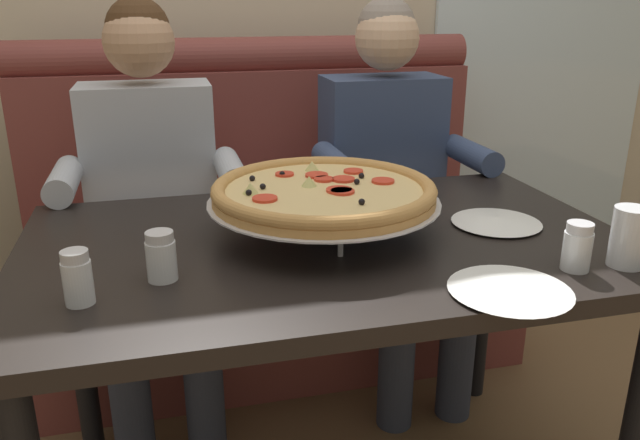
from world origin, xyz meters
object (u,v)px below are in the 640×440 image
(booth_bench, at_px, (266,243))
(shaker_pepper_flakes, at_px, (78,282))
(pizza, at_px, (323,192))
(plate_near_left, at_px, (496,220))
(dining_table, at_px, (327,274))
(diner_right, at_px, (392,174))
(diner_left, at_px, (152,191))
(plate_near_right, at_px, (510,287))
(shaker_oregano, at_px, (161,260))
(shaker_parmesan, at_px, (577,250))
(drinking_glass, at_px, (628,240))
(patio_chair, at_px, (451,133))

(booth_bench, distance_m, shaker_pepper_flakes, 1.27)
(pizza, height_order, plate_near_left, pizza)
(dining_table, distance_m, diner_right, 0.74)
(diner_left, relative_size, pizza, 2.40)
(plate_near_right, bearing_deg, dining_table, 125.87)
(diner_left, distance_m, plate_near_right, 1.17)
(shaker_oregano, height_order, shaker_parmesan, same)
(shaker_pepper_flakes, relative_size, shaker_parmesan, 1.02)
(shaker_oregano, xyz_separation_m, shaker_parmesan, (0.81, -0.16, 0.00))
(booth_bench, relative_size, dining_table, 1.27)
(plate_near_left, xyz_separation_m, drinking_glass, (0.13, -0.29, 0.05))
(diner_left, xyz_separation_m, plate_near_left, (0.81, -0.63, 0.05))
(diner_left, height_order, shaker_oregano, diner_left)
(dining_table, bearing_deg, plate_near_left, -1.34)
(diner_left, height_order, shaker_pepper_flakes, diner_left)
(pizza, distance_m, drinking_glass, 0.65)
(booth_bench, xyz_separation_m, diner_left, (-0.39, -0.27, 0.31))
(plate_near_right, distance_m, drinking_glass, 0.30)
(shaker_pepper_flakes, distance_m, shaker_parmesan, 0.96)
(patio_chair, bearing_deg, shaker_oregano, -127.44)
(shaker_oregano, distance_m, patio_chair, 2.74)
(booth_bench, relative_size, patio_chair, 2.01)
(booth_bench, bearing_deg, plate_near_right, -78.34)
(drinking_glass, relative_size, patio_chair, 0.14)
(diner_right, bearing_deg, diner_left, 180.00)
(dining_table, relative_size, shaker_pepper_flakes, 13.50)
(pizza, height_order, patio_chair, pizza)
(shaker_oregano, bearing_deg, booth_bench, 70.25)
(shaker_oregano, bearing_deg, shaker_pepper_flakes, -155.02)
(dining_table, xyz_separation_m, drinking_glass, (0.55, -0.30, 0.14))
(booth_bench, height_order, diner_left, diner_left)
(shaker_pepper_flakes, bearing_deg, shaker_parmesan, -5.36)
(dining_table, relative_size, shaker_oregano, 13.85)
(shaker_parmesan, relative_size, plate_near_right, 0.43)
(diner_right, xyz_separation_m, drinking_glass, (0.16, -0.92, 0.09))
(shaker_parmesan, distance_m, patio_chair, 2.49)
(diner_left, height_order, patio_chair, diner_left)
(shaker_parmesan, distance_m, plate_near_right, 0.19)
(diner_left, height_order, diner_right, same)
(shaker_parmesan, bearing_deg, plate_near_left, 93.47)
(booth_bench, relative_size, diner_left, 1.36)
(diner_right, height_order, patio_chair, diner_right)
(plate_near_right, bearing_deg, shaker_pepper_flakes, 168.85)
(shaker_pepper_flakes, bearing_deg, shaker_oregano, 24.98)
(booth_bench, bearing_deg, patio_chair, 41.50)
(diner_left, bearing_deg, booth_bench, 34.35)
(plate_near_right, bearing_deg, diner_left, 123.50)
(dining_table, height_order, pizza, pizza)
(plate_near_right, bearing_deg, booth_bench, 101.66)
(booth_bench, bearing_deg, shaker_oregano, -109.75)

